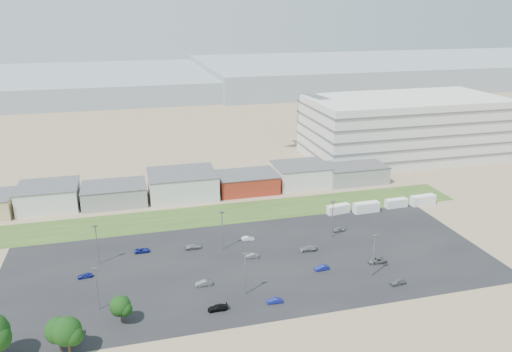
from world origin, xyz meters
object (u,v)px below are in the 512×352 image
object	(u,v)px
parked_car_7	(251,256)
parked_car_11	(248,238)
parked_car_13	(274,301)
parked_car_9	(142,250)
parked_car_8	(339,229)
parked_car_3	(218,308)
parked_car_12	(308,249)
parked_car_10	(73,331)
parked_car_1	(322,268)
parked_car_0	(377,260)
parked_car_2	(398,282)
parked_car_4	(204,283)
box_trailer_a	(338,209)
parked_car_5	(85,275)
parked_car_6	(193,247)

from	to	relation	value
parked_car_7	parked_car_11	bearing A→B (deg)	176.48
parked_car_11	parked_car_13	bearing A→B (deg)	-179.17
parked_car_9	parked_car_8	bearing A→B (deg)	-91.54
parked_car_3	parked_car_7	xyz separation A→B (m)	(12.57, 20.39, -0.02)
parked_car_9	parked_car_12	xyz separation A→B (m)	(41.73, -10.26, 0.11)
parked_car_9	parked_car_10	distance (m)	34.54
parked_car_1	parked_car_10	distance (m)	57.00
parked_car_12	parked_car_1	bearing A→B (deg)	3.31
parked_car_0	parked_car_10	world-z (taller)	parked_car_0
parked_car_2	parked_car_7	distance (m)	35.87
parked_car_0	parked_car_10	distance (m)	71.46
parked_car_7	parked_car_9	xyz separation A→B (m)	(-26.60, 10.29, -0.05)
parked_car_4	parked_car_1	bearing A→B (deg)	86.98
box_trailer_a	parked_car_12	xyz separation A→B (m)	(-17.88, -21.15, -0.70)
parked_car_7	parked_car_3	bearing A→B (deg)	-26.09
parked_car_2	parked_car_13	world-z (taller)	parked_car_2
parked_car_4	parked_car_5	bearing A→B (deg)	-114.43
box_trailer_a	parked_car_12	distance (m)	27.71
parked_car_2	parked_car_5	size ratio (longest dim) A/B	1.11
parked_car_2	parked_car_6	distance (m)	51.99
parked_car_3	parked_car_12	bearing A→B (deg)	126.44
box_trailer_a	parked_car_3	xyz separation A→B (m)	(-45.58, -41.57, -0.74)
parked_car_4	parked_car_11	xyz separation A→B (m)	(15.40, 19.95, -0.06)
parked_car_5	parked_car_2	bearing A→B (deg)	67.06
parked_car_12	parked_car_9	bearing A→B (deg)	-98.86
box_trailer_a	parked_car_8	distance (m)	13.32
parked_car_4	parked_car_11	world-z (taller)	parked_car_4
parked_car_0	parked_car_1	xyz separation A→B (m)	(-14.68, 0.08, -0.04)
parked_car_11	parked_car_12	xyz separation A→B (m)	(13.54, -9.95, 0.08)
parked_car_0	parked_car_4	xyz separation A→B (m)	(-43.33, 0.41, -0.00)
parked_car_1	parked_car_9	world-z (taller)	parked_car_1
parked_car_0	parked_car_6	distance (m)	47.10
parked_car_2	parked_car_10	world-z (taller)	parked_car_2
parked_car_11	parked_car_12	distance (m)	16.80
parked_car_3	parked_car_7	distance (m)	23.95
parked_car_2	parked_car_9	distance (m)	63.89
parked_car_7	parked_car_1	bearing A→B (deg)	60.79
parked_car_8	parked_car_13	xyz separation A→B (m)	(-28.18, -29.80, -0.04)
parked_car_2	parked_car_11	size ratio (longest dim) A/B	1.08
parked_car_2	parked_car_13	distance (m)	29.48
parked_car_1	parked_car_8	distance (m)	23.22
box_trailer_a	parked_car_0	bearing A→B (deg)	-104.63
parked_car_1	parked_car_9	distance (m)	46.27
parked_car_7	parked_car_9	size ratio (longest dim) A/B	0.91
parked_car_3	parked_car_10	distance (m)	28.58
parked_car_7	parked_car_10	bearing A→B (deg)	-57.36
parked_car_7	parked_car_8	distance (m)	29.26
parked_car_1	parked_car_12	size ratio (longest dim) A/B	0.80
parked_car_2	parked_car_5	distance (m)	72.61
parked_car_11	parked_car_1	bearing A→B (deg)	-142.49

